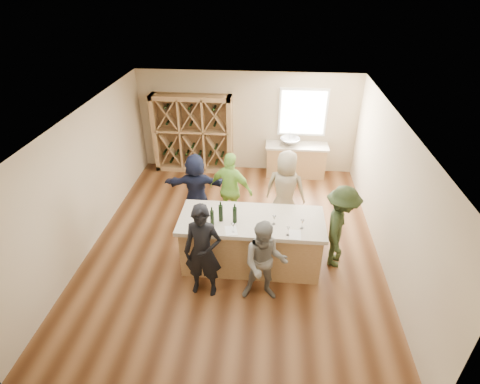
# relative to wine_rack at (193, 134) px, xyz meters

# --- Properties ---
(floor) EXTENTS (6.00, 7.00, 0.10)m
(floor) POSITION_rel_wine_rack_xyz_m (1.50, -3.27, -1.15)
(floor) COLOR brown
(floor) RESTS_ON ground
(ceiling) EXTENTS (6.00, 7.00, 0.10)m
(ceiling) POSITION_rel_wine_rack_xyz_m (1.50, -3.27, 1.75)
(ceiling) COLOR white
(ceiling) RESTS_ON ground
(wall_back) EXTENTS (6.00, 0.10, 2.80)m
(wall_back) POSITION_rel_wine_rack_xyz_m (1.50, 0.28, 0.30)
(wall_back) COLOR tan
(wall_back) RESTS_ON ground
(wall_front) EXTENTS (6.00, 0.10, 2.80)m
(wall_front) POSITION_rel_wine_rack_xyz_m (1.50, -6.82, 0.30)
(wall_front) COLOR tan
(wall_front) RESTS_ON ground
(wall_left) EXTENTS (0.10, 7.00, 2.80)m
(wall_left) POSITION_rel_wine_rack_xyz_m (-1.55, -3.27, 0.30)
(wall_left) COLOR tan
(wall_left) RESTS_ON ground
(wall_right) EXTENTS (0.10, 7.00, 2.80)m
(wall_right) POSITION_rel_wine_rack_xyz_m (4.55, -3.27, 0.30)
(wall_right) COLOR tan
(wall_right) RESTS_ON ground
(window_frame) EXTENTS (1.30, 0.06, 1.30)m
(window_frame) POSITION_rel_wine_rack_xyz_m (3.00, 0.20, 0.65)
(window_frame) COLOR white
(window_frame) RESTS_ON wall_back
(window_pane) EXTENTS (1.18, 0.01, 1.18)m
(window_pane) POSITION_rel_wine_rack_xyz_m (3.00, 0.17, 0.65)
(window_pane) COLOR white
(window_pane) RESTS_ON wall_back
(wine_rack) EXTENTS (2.20, 0.45, 2.20)m
(wine_rack) POSITION_rel_wine_rack_xyz_m (0.00, 0.00, 0.00)
(wine_rack) COLOR #A57D4F
(wine_rack) RESTS_ON floor
(back_counter_base) EXTENTS (1.60, 0.58, 0.86)m
(back_counter_base) POSITION_rel_wine_rack_xyz_m (2.90, -0.07, -0.67)
(back_counter_base) COLOR #A57D4F
(back_counter_base) RESTS_ON floor
(back_counter_top) EXTENTS (1.70, 0.62, 0.06)m
(back_counter_top) POSITION_rel_wine_rack_xyz_m (2.90, -0.07, -0.21)
(back_counter_top) COLOR #BFB19C
(back_counter_top) RESTS_ON back_counter_base
(sink) EXTENTS (0.54, 0.54, 0.19)m
(sink) POSITION_rel_wine_rack_xyz_m (2.70, -0.07, -0.09)
(sink) COLOR silver
(sink) RESTS_ON back_counter_top
(faucet) EXTENTS (0.02, 0.02, 0.30)m
(faucet) POSITION_rel_wine_rack_xyz_m (2.70, 0.11, -0.03)
(faucet) COLOR silver
(faucet) RESTS_ON back_counter_top
(tasting_counter_base) EXTENTS (2.60, 1.00, 1.00)m
(tasting_counter_base) POSITION_rel_wine_rack_xyz_m (1.89, -3.90, -0.60)
(tasting_counter_base) COLOR #A57D4F
(tasting_counter_base) RESTS_ON floor
(tasting_counter_top) EXTENTS (2.72, 1.12, 0.08)m
(tasting_counter_top) POSITION_rel_wine_rack_xyz_m (1.89, -3.90, -0.06)
(tasting_counter_top) COLOR #BFB19C
(tasting_counter_top) RESTS_ON tasting_counter_base
(wine_bottle_a) EXTENTS (0.08, 0.08, 0.28)m
(wine_bottle_a) POSITION_rel_wine_rack_xyz_m (1.00, -4.01, 0.12)
(wine_bottle_a) COLOR black
(wine_bottle_a) RESTS_ON tasting_counter_top
(wine_bottle_b) EXTENTS (0.09, 0.09, 0.29)m
(wine_bottle_b) POSITION_rel_wine_rack_xyz_m (1.19, -4.13, 0.13)
(wine_bottle_b) COLOR black
(wine_bottle_b) RESTS_ON tasting_counter_top
(wine_bottle_c) EXTENTS (0.10, 0.10, 0.33)m
(wine_bottle_c) POSITION_rel_wine_rack_xyz_m (1.33, -4.00, 0.14)
(wine_bottle_c) COLOR black
(wine_bottle_c) RESTS_ON tasting_counter_top
(wine_bottle_e) EXTENTS (0.10, 0.10, 0.32)m
(wine_bottle_e) POSITION_rel_wine_rack_xyz_m (1.59, -4.03, 0.14)
(wine_bottle_e) COLOR black
(wine_bottle_e) RESTS_ON tasting_counter_top
(wine_glass_a) EXTENTS (0.07, 0.07, 0.17)m
(wine_glass_a) POSITION_rel_wine_rack_xyz_m (1.59, -4.33, 0.06)
(wine_glass_a) COLOR white
(wine_glass_a) RESTS_ON tasting_counter_top
(wine_glass_b) EXTENTS (0.09, 0.09, 0.19)m
(wine_glass_b) POSITION_rel_wine_rack_xyz_m (2.03, -4.36, 0.07)
(wine_glass_b) COLOR white
(wine_glass_b) RESTS_ON tasting_counter_top
(wine_glass_c) EXTENTS (0.07, 0.07, 0.16)m
(wine_glass_c) POSITION_rel_wine_rack_xyz_m (2.56, -4.33, 0.06)
(wine_glass_c) COLOR white
(wine_glass_c) RESTS_ON tasting_counter_top
(wine_glass_d) EXTENTS (0.07, 0.07, 0.19)m
(wine_glass_d) POSITION_rel_wine_rack_xyz_m (2.31, -4.03, 0.07)
(wine_glass_d) COLOR white
(wine_glass_d) RESTS_ON tasting_counter_top
(wine_glass_e) EXTENTS (0.07, 0.07, 0.18)m
(wine_glass_e) POSITION_rel_wine_rack_xyz_m (2.81, -4.11, 0.07)
(wine_glass_e) COLOR white
(wine_glass_e) RESTS_ON tasting_counter_top
(tasting_menu_a) EXTENTS (0.27, 0.33, 0.00)m
(tasting_menu_a) POSITION_rel_wine_rack_xyz_m (1.55, -4.29, -0.02)
(tasting_menu_a) COLOR white
(tasting_menu_a) RESTS_ON tasting_counter_top
(tasting_menu_b) EXTENTS (0.23, 0.30, 0.00)m
(tasting_menu_b) POSITION_rel_wine_rack_xyz_m (2.17, -4.30, -0.02)
(tasting_menu_b) COLOR white
(tasting_menu_b) RESTS_ON tasting_counter_top
(tasting_menu_c) EXTENTS (0.22, 0.29, 0.00)m
(tasting_menu_c) POSITION_rel_wine_rack_xyz_m (2.68, -4.31, -0.02)
(tasting_menu_c) COLOR white
(tasting_menu_c) RESTS_ON tasting_counter_top
(person_near_left) EXTENTS (0.70, 0.54, 1.83)m
(person_near_left) POSITION_rel_wine_rack_xyz_m (1.11, -4.71, -0.18)
(person_near_left) COLOR black
(person_near_left) RESTS_ON floor
(person_near_right) EXTENTS (0.80, 0.46, 1.61)m
(person_near_right) POSITION_rel_wine_rack_xyz_m (2.18, -4.77, -0.30)
(person_near_right) COLOR slate
(person_near_right) RESTS_ON floor
(person_server) EXTENTS (0.73, 1.20, 1.73)m
(person_server) POSITION_rel_wine_rack_xyz_m (3.57, -3.72, -0.23)
(person_server) COLOR #263319
(person_server) RESTS_ON floor
(person_far_mid) EXTENTS (1.14, 0.84, 1.75)m
(person_far_mid) POSITION_rel_wine_rack_xyz_m (1.35, -2.53, -0.23)
(person_far_mid) COLOR #8CC64C
(person_far_mid) RESTS_ON floor
(person_far_right) EXTENTS (1.00, 0.76, 1.82)m
(person_far_right) POSITION_rel_wine_rack_xyz_m (2.55, -2.50, -0.19)
(person_far_right) COLOR gray
(person_far_right) RESTS_ON floor
(person_far_left) EXTENTS (1.53, 0.66, 1.61)m
(person_far_left) POSITION_rel_wine_rack_xyz_m (0.53, -2.37, -0.30)
(person_far_left) COLOR #191E38
(person_far_left) RESTS_ON floor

